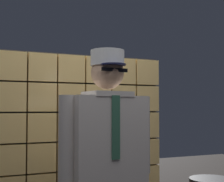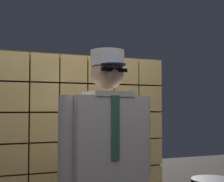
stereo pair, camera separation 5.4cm
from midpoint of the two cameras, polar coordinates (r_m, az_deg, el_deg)
glass_block_wall at (r=3.10m, az=-7.61°, el=-10.70°), size 1.83×0.10×1.83m
standing_person at (r=2.30m, az=-1.54°, el=-13.63°), size 0.68×0.31×1.70m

